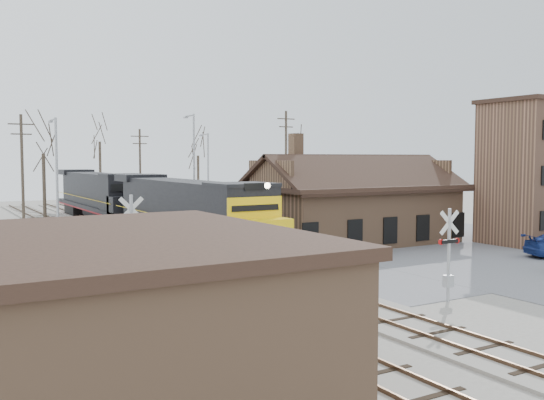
{
  "coord_description": "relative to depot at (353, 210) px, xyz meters",
  "views": [
    {
      "loc": [
        -15.46,
        -22.82,
        6.18
      ],
      "look_at": [
        3.36,
        9.0,
        3.6
      ],
      "focal_mm": 40.0,
      "sensor_mm": 36.0,
      "label": 1
    }
  ],
  "objects": [
    {
      "name": "streetlight_b",
      "position": [
        -7.26,
        12.24,
        3.05
      ],
      "size": [
        0.25,
        2.04,
        9.82
      ],
      "color": "#A5A8AD",
      "rests_on": "ground"
    },
    {
      "name": "utility_pole_a",
      "position": [
        -19.88,
        17.75,
        2.66
      ],
      "size": [
        2.0,
        0.24,
        9.69
      ],
      "color": "#382D23",
      "rests_on": "ground"
    },
    {
      "name": "tree_d",
      "position": [
        2.02,
        32.47,
        5.09
      ],
      "size": [
        4.3,
        4.3,
        10.53
      ],
      "color": "#382D23",
      "rests_on": "ground"
    },
    {
      "name": "tree_c",
      "position": [
        -8.0,
        38.94,
        7.06
      ],
      "size": [
        5.42,
        5.42,
        13.28
      ],
      "color": "#382D23",
      "rests_on": "ground"
    },
    {
      "name": "signal_tower",
      "position": [
        10.4,
        -7.0,
        2.67
      ],
      "size": [
        6.0,
        5.4,
        10.3
      ],
      "color": "#98674D",
      "rests_on": "ground"
    },
    {
      "name": "parking_lot",
      "position": [
        6.01,
        -8.0,
        -2.39
      ],
      "size": [
        22.0,
        26.0,
        0.03
      ],
      "primitive_type": "cube",
      "color": "slate",
      "rests_on": "ground"
    },
    {
      "name": "commercial_building",
      "position": [
        -24.99,
        -20.0,
        -0.25
      ],
      "size": [
        12.4,
        10.4,
        4.3
      ],
      "color": "#91684B",
      "rests_on": "ground"
    },
    {
      "name": "streetlight_c",
      "position": [
        -1.51,
        22.01,
        2.47
      ],
      "size": [
        0.25,
        2.04,
        8.68
      ],
      "color": "#A5A8AD",
      "rests_on": "ground"
    },
    {
      "name": "tree_b",
      "position": [
        -17.22,
        23.52,
        5.22
      ],
      "size": [
        4.37,
        4.37,
        10.71
      ],
      "color": "#382D23",
      "rests_on": "ground"
    },
    {
      "name": "road",
      "position": [
        -11.99,
        -12.0,
        -2.39
      ],
      "size": [
        60.0,
        9.0,
        0.03
      ],
      "primitive_type": "cube",
      "color": "slate",
      "rests_on": "ground"
    },
    {
      "name": "depot",
      "position": [
        0.0,
        0.0,
        0.0
      ],
      "size": [
        15.2,
        9.31,
        7.9
      ],
      "color": "#91684B",
      "rests_on": "ground"
    },
    {
      "name": "locomotive_trailing",
      "position": [
        -11.99,
        24.11,
        0.15
      ],
      "size": [
        3.27,
        21.89,
        4.6
      ],
      "color": "black",
      "rests_on": "ground"
    },
    {
      "name": "track_siding",
      "position": [
        -16.49,
        3.0,
        -2.34
      ],
      "size": [
        3.4,
        90.0,
        0.24
      ],
      "color": "#9F998F",
      "rests_on": "ground"
    },
    {
      "name": "utility_pole_b",
      "position": [
        -5.96,
        30.08,
        2.48
      ],
      "size": [
        2.0,
        0.24,
        9.33
      ],
      "color": "#382D23",
      "rests_on": "ground"
    },
    {
      "name": "streetlight_a",
      "position": [
        -19.1,
        8.16,
        2.58
      ],
      "size": [
        0.25,
        2.04,
        8.9
      ],
      "color": "#A5A8AD",
      "rests_on": "ground"
    },
    {
      "name": "crossbuck_far",
      "position": [
        -18.82,
        -7.39,
        -0.34
      ],
      "size": [
        1.27,
        0.34,
        4.47
      ],
      "rotation": [
        0.0,
        0.0,
        3.03
      ],
      "color": "#A5A8AD",
      "rests_on": "ground"
    },
    {
      "name": "ground",
      "position": [
        -11.99,
        -12.0,
        -2.41
      ],
      "size": [
        140.0,
        140.0,
        0.0
      ],
      "primitive_type": "plane",
      "color": "#9F998F",
      "rests_on": "ground"
    },
    {
      "name": "crossbuck_near",
      "position": [
        -7.91,
        -16.63,
        -0.51
      ],
      "size": [
        1.15,
        0.3,
        4.03
      ],
      "rotation": [
        0.0,
        0.0,
        -0.06
      ],
      "color": "#A5A8AD",
      "rests_on": "ground"
    },
    {
      "name": "locomotive_lead",
      "position": [
        -11.99,
        1.94,
        0.15
      ],
      "size": [
        3.27,
        21.89,
        4.86
      ],
      "color": "black",
      "rests_on": "ground"
    },
    {
      "name": "utility_pole_c",
      "position": [
        4.94,
        17.16,
        3.27
      ],
      "size": [
        2.0,
        0.24,
        10.88
      ],
      "color": "#382D23",
      "rests_on": "ground"
    },
    {
      "name": "track_main",
      "position": [
        -11.99,
        3.0,
        -2.34
      ],
      "size": [
        3.4,
        90.0,
        0.24
      ],
      "color": "#9F998F",
      "rests_on": "ground"
    },
    {
      "name": "tree_e",
      "position": [
        10.65,
        24.48,
        4.67
      ],
      "size": [
        4.06,
        4.06,
        9.94
      ],
      "color": "#382D23",
      "rests_on": "ground"
    }
  ]
}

